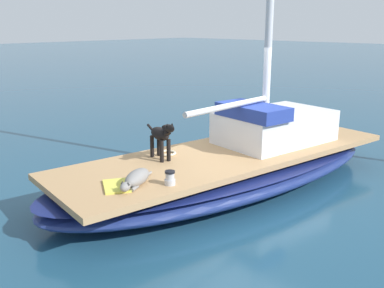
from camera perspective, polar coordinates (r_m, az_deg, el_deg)
The scene contains 8 objects.
ground_plane at distance 8.23m, azimuth 4.81°, elevation -5.43°, with size 120.00×120.00×0.00m, color navy.
sailboat_main at distance 8.11m, azimuth 4.86°, elevation -3.22°, with size 3.62×7.54×0.66m.
cabin_house at distance 8.69m, azimuth 10.49°, elevation 2.44°, with size 1.73×2.42×0.84m.
dog_black at distance 7.45m, azimuth -4.03°, elevation 1.08°, with size 0.92×0.36×0.70m.
dog_grey at distance 6.38m, azimuth -7.30°, elevation -4.48°, with size 0.49×0.90×0.22m.
deck_winch at distance 6.37m, azimuth -2.89°, elevation -4.48°, with size 0.16×0.16×0.21m.
coiled_rope at distance 7.84m, azimuth -3.25°, elevation -1.20°, with size 0.32×0.32×0.04m, color beige.
deck_towel at distance 6.40m, azimuth -9.81°, elevation -5.40°, with size 0.56×0.36×0.03m, color #D8D14C.
Camera 1 is at (4.76, -6.04, 2.93)m, focal length 40.92 mm.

